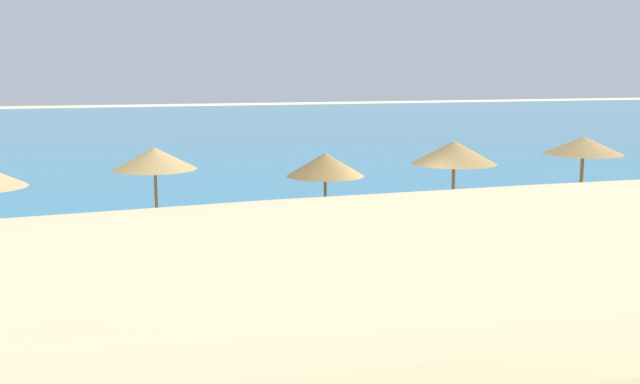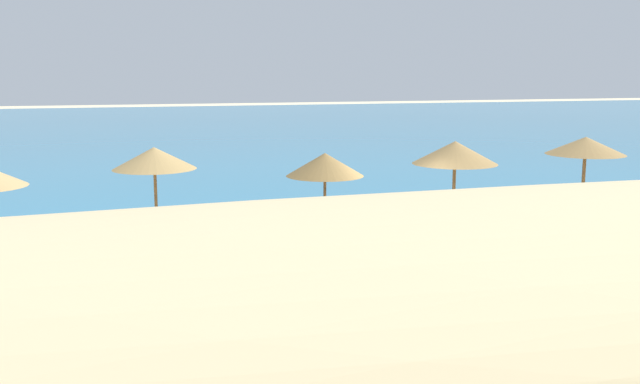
{
  "view_description": "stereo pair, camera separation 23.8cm",
  "coord_description": "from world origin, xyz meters",
  "px_view_note": "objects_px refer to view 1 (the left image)",
  "views": [
    {
      "loc": [
        -7.02,
        -15.64,
        4.51
      ],
      "look_at": [
        -1.78,
        1.87,
        1.37
      ],
      "focal_mm": 40.12,
      "sensor_mm": 36.0,
      "label": 1
    },
    {
      "loc": [
        -6.79,
        -15.7,
        4.51
      ],
      "look_at": [
        -1.78,
        1.87,
        1.37
      ],
      "focal_mm": 40.12,
      "sensor_mm": 36.0,
      "label": 2
    }
  ],
  "objects_px": {
    "lounge_chair_0": "(511,226)",
    "beach_ball": "(553,271)",
    "beach_umbrella_5": "(454,152)",
    "lounge_chair_2": "(174,247)",
    "beach_umbrella_6": "(583,146)",
    "lounge_chair_3": "(352,240)",
    "beach_umbrella_4": "(325,165)",
    "beach_umbrella_3": "(155,159)"
  },
  "relations": [
    {
      "from": "beach_umbrella_4",
      "to": "lounge_chair_2",
      "type": "height_order",
      "value": "beach_umbrella_4"
    },
    {
      "from": "beach_umbrella_3",
      "to": "beach_umbrella_4",
      "type": "distance_m",
      "value": 4.14
    },
    {
      "from": "beach_ball",
      "to": "beach_umbrella_6",
      "type": "bearing_deg",
      "value": 48.32
    },
    {
      "from": "beach_umbrella_4",
      "to": "beach_ball",
      "type": "bearing_deg",
      "value": -42.39
    },
    {
      "from": "beach_umbrella_6",
      "to": "lounge_chair_0",
      "type": "distance_m",
      "value": 3.8
    },
    {
      "from": "lounge_chair_0",
      "to": "beach_ball",
      "type": "height_order",
      "value": "lounge_chair_0"
    },
    {
      "from": "beach_umbrella_6",
      "to": "lounge_chair_2",
      "type": "relative_size",
      "value": 1.76
    },
    {
      "from": "beach_umbrella_6",
      "to": "lounge_chair_3",
      "type": "bearing_deg",
      "value": -171.25
    },
    {
      "from": "beach_umbrella_3",
      "to": "lounge_chair_0",
      "type": "distance_m",
      "value": 9.22
    },
    {
      "from": "beach_umbrella_3",
      "to": "beach_umbrella_5",
      "type": "xyz_separation_m",
      "value": [
        7.95,
        0.11,
        -0.13
      ]
    },
    {
      "from": "lounge_chair_0",
      "to": "beach_ball",
      "type": "xyz_separation_m",
      "value": [
        -0.73,
        -2.91,
        -0.34
      ]
    },
    {
      "from": "lounge_chair_2",
      "to": "lounge_chair_3",
      "type": "xyz_separation_m",
      "value": [
        4.29,
        -0.35,
        -0.05
      ]
    },
    {
      "from": "beach_umbrella_4",
      "to": "lounge_chair_0",
      "type": "height_order",
      "value": "beach_umbrella_4"
    },
    {
      "from": "lounge_chair_2",
      "to": "beach_umbrella_3",
      "type": "bearing_deg",
      "value": 13.41
    },
    {
      "from": "lounge_chair_0",
      "to": "beach_ball",
      "type": "distance_m",
      "value": 3.02
    },
    {
      "from": "beach_umbrella_4",
      "to": "beach_umbrella_5",
      "type": "xyz_separation_m",
      "value": [
        3.85,
        0.61,
        0.11
      ]
    },
    {
      "from": "beach_umbrella_6",
      "to": "lounge_chair_3",
      "type": "xyz_separation_m",
      "value": [
        -7.35,
        -1.13,
        -2.0
      ]
    },
    {
      "from": "beach_umbrella_3",
      "to": "beach_ball",
      "type": "bearing_deg",
      "value": -27.35
    },
    {
      "from": "lounge_chair_3",
      "to": "beach_ball",
      "type": "bearing_deg",
      "value": -142.98
    },
    {
      "from": "beach_umbrella_4",
      "to": "beach_ball",
      "type": "xyz_separation_m",
      "value": [
        4.09,
        -3.74,
        -2.03
      ]
    },
    {
      "from": "beach_umbrella_3",
      "to": "lounge_chair_2",
      "type": "distance_m",
      "value": 2.17
    },
    {
      "from": "beach_umbrella_4",
      "to": "lounge_chair_0",
      "type": "relative_size",
      "value": 1.52
    },
    {
      "from": "beach_ball",
      "to": "beach_umbrella_5",
      "type": "bearing_deg",
      "value": 93.23
    },
    {
      "from": "beach_umbrella_5",
      "to": "lounge_chair_3",
      "type": "xyz_separation_m",
      "value": [
        -3.35,
        -1.26,
        -1.92
      ]
    },
    {
      "from": "beach_umbrella_5",
      "to": "lounge_chair_2",
      "type": "xyz_separation_m",
      "value": [
        -7.64,
        -0.9,
        -1.87
      ]
    },
    {
      "from": "beach_umbrella_3",
      "to": "lounge_chair_3",
      "type": "bearing_deg",
      "value": -13.97
    },
    {
      "from": "lounge_chair_0",
      "to": "lounge_chair_2",
      "type": "distance_m",
      "value": 8.63
    },
    {
      "from": "beach_umbrella_5",
      "to": "beach_umbrella_6",
      "type": "xyz_separation_m",
      "value": [
        4.01,
        -0.13,
        0.08
      ]
    },
    {
      "from": "beach_umbrella_3",
      "to": "lounge_chair_0",
      "type": "relative_size",
      "value": 1.66
    },
    {
      "from": "beach_umbrella_5",
      "to": "beach_umbrella_3",
      "type": "bearing_deg",
      "value": -179.19
    },
    {
      "from": "lounge_chair_0",
      "to": "beach_ball",
      "type": "bearing_deg",
      "value": 137.02
    },
    {
      "from": "lounge_chair_2",
      "to": "beach_ball",
      "type": "bearing_deg",
      "value": -121.39
    },
    {
      "from": "beach_umbrella_4",
      "to": "lounge_chair_2",
      "type": "distance_m",
      "value": 4.19
    },
    {
      "from": "beach_umbrella_3",
      "to": "beach_umbrella_4",
      "type": "bearing_deg",
      "value": -6.95
    },
    {
      "from": "beach_umbrella_6",
      "to": "beach_ball",
      "type": "distance_m",
      "value": 6.07
    },
    {
      "from": "lounge_chair_0",
      "to": "lounge_chair_3",
      "type": "height_order",
      "value": "lounge_chair_0"
    },
    {
      "from": "beach_umbrella_5",
      "to": "lounge_chair_2",
      "type": "height_order",
      "value": "beach_umbrella_5"
    },
    {
      "from": "beach_umbrella_6",
      "to": "beach_ball",
      "type": "height_order",
      "value": "beach_umbrella_6"
    },
    {
      "from": "beach_umbrella_4",
      "to": "beach_umbrella_6",
      "type": "xyz_separation_m",
      "value": [
        7.85,
        0.49,
        0.19
      ]
    },
    {
      "from": "beach_umbrella_4",
      "to": "lounge_chair_3",
      "type": "xyz_separation_m",
      "value": [
        0.5,
        -0.64,
        -1.81
      ]
    },
    {
      "from": "beach_umbrella_5",
      "to": "beach_ball",
      "type": "relative_size",
      "value": 9.04
    },
    {
      "from": "beach_umbrella_5",
      "to": "beach_umbrella_6",
      "type": "distance_m",
      "value": 4.01
    }
  ]
}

